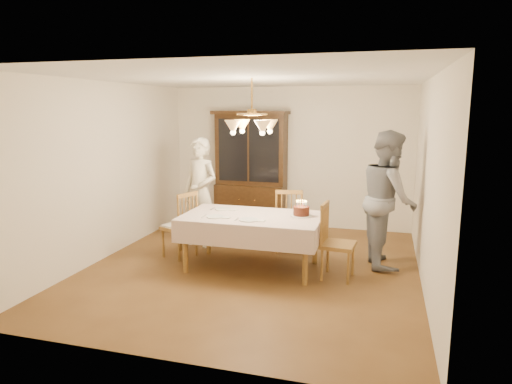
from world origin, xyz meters
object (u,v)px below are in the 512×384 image
(chair_far_side, at_px, (289,223))
(elderly_woman, at_px, (200,192))
(birthday_cake, at_px, (301,212))
(china_hutch, at_px, (251,171))
(dining_table, at_px, (252,221))

(chair_far_side, xyz_separation_m, elderly_woman, (-1.43, -0.11, 0.44))
(birthday_cake, bearing_deg, chair_far_side, 113.01)
(china_hutch, height_order, elderly_woman, china_hutch)
(chair_far_side, distance_m, birthday_cake, 0.92)
(china_hutch, distance_m, elderly_woman, 1.51)
(chair_far_side, bearing_deg, elderly_woman, -175.75)
(elderly_woman, distance_m, birthday_cake, 1.89)
(dining_table, xyz_separation_m, china_hutch, (-0.68, 2.25, 0.36))
(chair_far_side, distance_m, elderly_woman, 1.50)
(dining_table, relative_size, elderly_woman, 1.08)
(dining_table, distance_m, china_hutch, 2.38)
(chair_far_side, bearing_deg, dining_table, -109.84)
(dining_table, relative_size, china_hutch, 0.88)
(birthday_cake, bearing_deg, elderly_woman, 159.21)
(china_hutch, bearing_deg, dining_table, -73.27)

